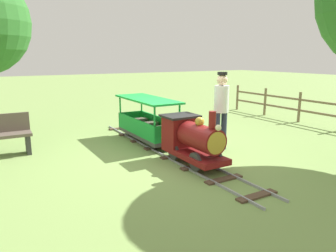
% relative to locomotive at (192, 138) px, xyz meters
% --- Properties ---
extents(ground_plane, '(60.00, 60.00, 0.00)m').
position_rel_locomotive_xyz_m(ground_plane, '(0.00, -0.84, -0.49)').
color(ground_plane, '#75934C').
extents(track, '(0.68, 5.70, 0.04)m').
position_rel_locomotive_xyz_m(track, '(0.00, -0.87, -0.47)').
color(track, gray).
rests_on(track, ground_plane).
extents(locomotive, '(0.64, 1.45, 1.02)m').
position_rel_locomotive_xyz_m(locomotive, '(0.00, 0.00, 0.00)').
color(locomotive, maroon).
rests_on(locomotive, ground_plane).
extents(passenger_car, '(0.74, 2.00, 0.97)m').
position_rel_locomotive_xyz_m(passenger_car, '(0.00, -1.77, -0.06)').
color(passenger_car, '#3F3F3F').
rests_on(passenger_car, ground_plane).
extents(conductor_person, '(0.30, 0.30, 1.62)m').
position_rel_locomotive_xyz_m(conductor_person, '(-1.04, -0.46, 0.47)').
color(conductor_person, '#282D47').
rests_on(conductor_person, ground_plane).
extents(fence_section, '(0.08, 6.78, 0.90)m').
position_rel_locomotive_xyz_m(fence_section, '(-4.93, -0.87, -0.00)').
color(fence_section, '#756047').
rests_on(fence_section, ground_plane).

